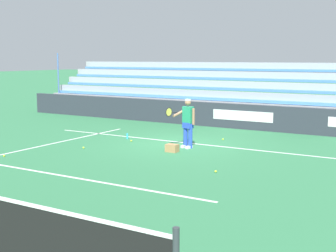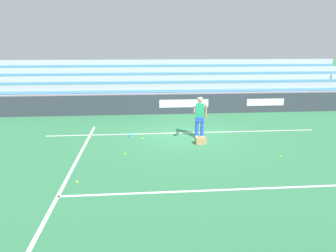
% 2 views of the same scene
% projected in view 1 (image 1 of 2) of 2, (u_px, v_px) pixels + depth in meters
% --- Properties ---
extents(ground_plane, '(160.00, 160.00, 0.00)m').
position_uv_depth(ground_plane, '(178.00, 145.00, 17.00)').
color(ground_plane, '#337A4C').
extents(court_baseline_white, '(12.00, 0.10, 0.01)m').
position_uv_depth(court_baseline_white, '(185.00, 143.00, 17.42)').
color(court_baseline_white, white).
rests_on(court_baseline_white, ground).
extents(court_sideline_white, '(0.10, 12.00, 0.01)m').
position_uv_depth(court_sideline_white, '(13.00, 152.00, 15.68)').
color(court_sideline_white, white).
rests_on(court_sideline_white, ground).
extents(court_service_line_white, '(8.22, 0.10, 0.01)m').
position_uv_depth(court_service_line_white, '(76.00, 178.00, 12.32)').
color(court_service_line_white, white).
rests_on(court_service_line_white, ground).
extents(back_wall_sponsor_board, '(24.09, 0.25, 1.10)m').
position_uv_depth(back_wall_sponsor_board, '(231.00, 116.00, 20.98)').
color(back_wall_sponsor_board, '#2D333D').
rests_on(back_wall_sponsor_board, ground).
extents(bleacher_stand, '(22.89, 3.20, 3.40)m').
position_uv_depth(bleacher_stand, '(249.00, 107.00, 22.85)').
color(bleacher_stand, '#9EA3A8').
rests_on(bleacher_stand, ground).
extents(tennis_player, '(0.72, 0.96, 1.71)m').
position_uv_depth(tennis_player, '(187.00, 123.00, 16.30)').
color(tennis_player, blue).
rests_on(tennis_player, ground).
extents(ball_box_cardboard, '(0.40, 0.30, 0.26)m').
position_uv_depth(ball_box_cardboard, '(172.00, 148.00, 15.72)').
color(ball_box_cardboard, '#A87F51').
rests_on(ball_box_cardboard, ground).
extents(tennis_ball_stray_back, '(0.07, 0.07, 0.07)m').
position_uv_depth(tennis_ball_stray_back, '(216.00, 171.00, 12.90)').
color(tennis_ball_stray_back, '#CCE533').
rests_on(tennis_ball_stray_back, ground).
extents(tennis_ball_by_box, '(0.07, 0.07, 0.07)m').
position_uv_depth(tennis_ball_by_box, '(131.00, 141.00, 17.64)').
color(tennis_ball_by_box, '#CCE533').
rests_on(tennis_ball_by_box, ground).
extents(tennis_ball_on_baseline, '(0.07, 0.07, 0.07)m').
position_uv_depth(tennis_ball_on_baseline, '(83.00, 148.00, 16.29)').
color(tennis_ball_on_baseline, '#CCE533').
rests_on(tennis_ball_on_baseline, ground).
extents(tennis_ball_midcourt, '(0.07, 0.07, 0.07)m').
position_uv_depth(tennis_ball_midcourt, '(223.00, 139.00, 17.97)').
color(tennis_ball_midcourt, '#CCE533').
rests_on(tennis_ball_midcourt, ground).
extents(tennis_ball_far_right, '(0.07, 0.07, 0.07)m').
position_uv_depth(tennis_ball_far_right, '(4.00, 156.00, 14.93)').
color(tennis_ball_far_right, '#CCE533').
rests_on(tennis_ball_far_right, ground).
extents(water_bottle, '(0.07, 0.07, 0.22)m').
position_uv_depth(water_bottle, '(127.00, 136.00, 18.21)').
color(water_bottle, '#33B2E5').
rests_on(water_bottle, ground).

